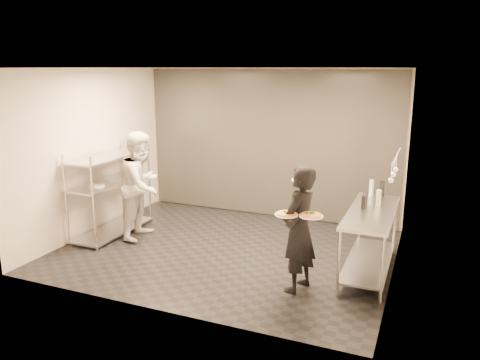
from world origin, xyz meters
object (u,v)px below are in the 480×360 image
at_px(pizza_plate_near, 287,214).
at_px(salad_plate, 302,179).
at_px(chef, 142,185).
at_px(pos_monitor, 365,200).
at_px(pizza_plate_far, 311,215).
at_px(pass_rack, 111,190).
at_px(waiter, 299,229).
at_px(prep_counter, 370,231).
at_px(bottle_green, 371,187).
at_px(bottle_clear, 379,198).
at_px(bottle_dark, 382,189).

xyz_separation_m(pizza_plate_near, salad_plate, (0.06, 0.49, 0.34)).
relative_size(chef, pos_monitor, 6.95).
height_order(pizza_plate_far, salad_plate, salad_plate).
bearing_deg(pass_rack, pizza_plate_far, -15.74).
bearing_deg(salad_plate, waiter, -79.57).
xyz_separation_m(waiter, pizza_plate_far, (0.20, -0.22, 0.28)).
distance_m(pizza_plate_far, salad_plate, 0.65).
xyz_separation_m(prep_counter, pos_monitor, (-0.12, 0.13, 0.39)).
xyz_separation_m(pizza_plate_far, bottle_green, (0.47, 1.86, -0.06)).
bearing_deg(chef, bottle_clear, -91.45).
relative_size(salad_plate, bottle_dark, 1.22).
xyz_separation_m(pizza_plate_far, bottle_dark, (0.62, 1.86, -0.06)).
bearing_deg(bottle_green, chef, -168.44).
height_order(prep_counter, bottle_dark, bottle_dark).
height_order(chef, bottle_clear, chef).
distance_m(waiter, bottle_green, 1.78).
bearing_deg(bottle_green, prep_counter, -81.95).
bearing_deg(pass_rack, pizza_plate_near, -16.75).
bearing_deg(chef, salad_plate, -106.52).
relative_size(pizza_plate_near, bottle_clear, 1.28).
xyz_separation_m(pass_rack, bottle_clear, (4.38, 0.28, 0.26)).
bearing_deg(bottle_dark, waiter, -116.75).
relative_size(chef, pizza_plate_near, 6.23).
xyz_separation_m(prep_counter, salad_plate, (-0.83, -0.55, 0.78)).
height_order(pass_rack, chef, chef).
height_order(chef, bottle_dark, chef).
xyz_separation_m(bottle_clear, bottle_dark, (-0.00, 0.53, 0.00)).
height_order(waiter, chef, chef).
height_order(waiter, bottle_green, waiter).
height_order(pos_monitor, bottle_dark, bottle_dark).
bearing_deg(bottle_dark, salad_plate, -123.18).
height_order(chef, pizza_plate_far, chef).
relative_size(salad_plate, bottle_green, 1.20).
xyz_separation_m(pizza_plate_near, bottle_green, (0.78, 1.84, -0.03)).
distance_m(pos_monitor, bottle_clear, 0.22).
relative_size(waiter, bottle_clear, 7.28).
xyz_separation_m(pass_rack, bottle_dark, (4.38, 0.80, 0.27)).
height_order(waiter, pizza_plate_near, waiter).
xyz_separation_m(waiter, chef, (-2.95, 0.90, 0.08)).
distance_m(pass_rack, salad_plate, 3.59).
distance_m(pass_rack, pizza_plate_far, 3.91).
xyz_separation_m(waiter, bottle_clear, (0.83, 1.11, 0.21)).
distance_m(pizza_plate_near, bottle_clear, 1.62).
bearing_deg(bottle_green, pos_monitor, -90.59).
distance_m(pass_rack, bottle_clear, 4.40).
bearing_deg(bottle_dark, chef, -168.91).
xyz_separation_m(pass_rack, pizza_plate_far, (3.75, -1.06, 0.33)).
distance_m(bottle_green, bottle_clear, 0.55).
bearing_deg(chef, pos_monitor, -93.56).
xyz_separation_m(salad_plate, pos_monitor, (0.71, 0.68, -0.39)).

